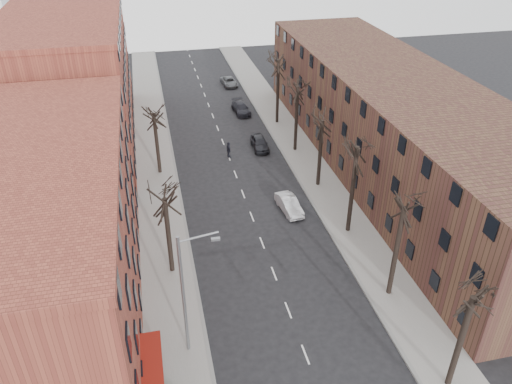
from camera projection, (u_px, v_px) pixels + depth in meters
sidewalk_left at (156, 168)px, 52.64m from camera, size 4.00×90.00×0.15m
sidewalk_right at (301, 153)px, 55.65m from camera, size 4.00×90.00×0.15m
building_left_near at (34, 247)px, 31.39m from camera, size 12.00×26.00×12.00m
building_left_far at (72, 83)px, 55.04m from camera, size 12.00×28.00×14.00m
building_right at (393, 124)px, 50.42m from camera, size 12.00×50.00×10.00m
tree_right_a at (447, 384)px, 29.77m from camera, size 5.20×5.20×10.00m
tree_right_b at (388, 294)px, 36.44m from camera, size 5.20×5.20×10.80m
tree_right_c at (348, 231)px, 43.11m from camera, size 5.20×5.20×11.60m
tree_right_d at (318, 185)px, 49.78m from camera, size 5.20×5.20×10.00m
tree_right_e at (295, 150)px, 56.44m from camera, size 5.20×5.20×10.80m
tree_right_f at (277, 123)px, 63.11m from camera, size 5.20×5.20×11.60m
tree_left_a at (173, 271)px, 38.59m from camera, size 5.20×5.20×9.50m
tree_left_b at (160, 173)px, 51.93m from camera, size 5.20×5.20×9.50m
streetlight at (186, 291)px, 29.42m from camera, size 2.45×0.22×9.03m
silver_sedan at (289, 205)px, 45.50m from camera, size 1.87×4.19×1.34m
parked_car_near at (260, 143)px, 56.47m from camera, size 1.77×4.17×1.41m
parked_car_mid at (241, 108)px, 65.55m from camera, size 2.14×4.64×1.31m
parked_car_far at (229, 82)px, 74.77m from camera, size 2.24×4.31×1.16m
pedestrian_crossing at (229, 150)px, 54.50m from camera, size 0.62×1.13×1.84m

